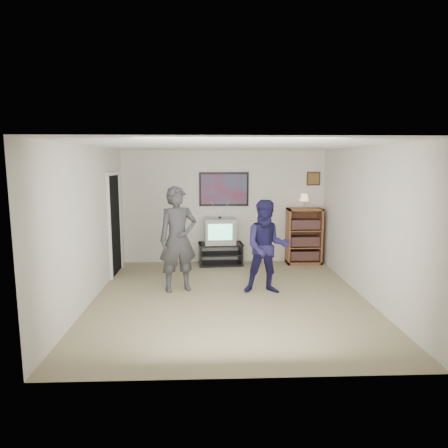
{
  "coord_description": "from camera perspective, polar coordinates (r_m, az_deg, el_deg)",
  "views": [
    {
      "loc": [
        -0.34,
        -6.37,
        2.25
      ],
      "look_at": [
        -0.07,
        0.67,
        1.15
      ],
      "focal_mm": 32.0,
      "sensor_mm": 36.0,
      "label": 1
    }
  ],
  "objects": [
    {
      "name": "crt_television",
      "position": [
        8.74,
        -0.59,
        -0.97
      ],
      "size": [
        0.68,
        0.59,
        0.56
      ],
      "primitive_type": null,
      "rotation": [
        0.0,
        0.0,
        0.05
      ],
      "color": "#969692",
      "rests_on": "media_stand"
    },
    {
      "name": "controller_right",
      "position": [
        7.09,
        5.89,
        -0.77
      ],
      "size": [
        0.06,
        0.12,
        0.03
      ],
      "primitive_type": "cube",
      "rotation": [
        0.0,
        0.0,
        -0.18
      ],
      "color": "white",
      "rests_on": "person_short"
    },
    {
      "name": "person_tall",
      "position": [
        6.98,
        -6.59,
        -2.18
      ],
      "size": [
        0.78,
        0.63,
        1.83
      ],
      "primitive_type": "imported",
      "rotation": [
        0.0,
        0.0,
        0.33
      ],
      "color": "#323134",
      "rests_on": "room_shell"
    },
    {
      "name": "table_lamp",
      "position": [
        8.9,
        11.38,
        3.21
      ],
      "size": [
        0.2,
        0.2,
        0.32
      ],
      "primitive_type": null,
      "color": "beige",
      "rests_on": "bookshelf"
    },
    {
      "name": "person_short",
      "position": [
        6.87,
        6.14,
        -3.28
      ],
      "size": [
        0.81,
        0.64,
        1.62
      ],
      "primitive_type": "imported",
      "rotation": [
        0.0,
        0.0,
        -0.04
      ],
      "color": "#1A163F",
      "rests_on": "room_shell"
    },
    {
      "name": "bookshelf",
      "position": [
        9.06,
        11.34,
        -1.69
      ],
      "size": [
        0.75,
        0.43,
        1.24
      ],
      "primitive_type": null,
      "color": "brown",
      "rests_on": "room_shell"
    },
    {
      "name": "room_shell",
      "position": [
        6.8,
        0.68,
        0.42
      ],
      "size": [
        4.51,
        5.0,
        2.51
      ],
      "color": "#76694B",
      "rests_on": "ground"
    },
    {
      "name": "poster",
      "position": [
        8.88,
        -0.01,
        4.99
      ],
      "size": [
        1.1,
        0.03,
        0.75
      ],
      "primitive_type": "cube",
      "color": "black",
      "rests_on": "room_shell"
    },
    {
      "name": "media_stand",
      "position": [
        8.84,
        -0.5,
        -4.28
      ],
      "size": [
        1.0,
        0.61,
        0.48
      ],
      "rotation": [
        0.0,
        0.0,
        0.08
      ],
      "color": "black",
      "rests_on": "room_shell"
    },
    {
      "name": "small_picture",
      "position": [
        9.17,
        12.66,
        6.34
      ],
      "size": [
        0.3,
        0.03,
        0.3
      ],
      "primitive_type": "cube",
      "color": "black",
      "rests_on": "room_shell"
    },
    {
      "name": "air_vent",
      "position": [
        8.86,
        -3.6,
        6.91
      ],
      "size": [
        0.28,
        0.02,
        0.14
      ],
      "primitive_type": "cube",
      "color": "white",
      "rests_on": "room_shell"
    },
    {
      "name": "doorway",
      "position": [
        8.29,
        -15.4,
        -0.12
      ],
      "size": [
        0.03,
        0.85,
        2.0
      ],
      "primitive_type": "cube",
      "color": "black",
      "rests_on": "room_shell"
    },
    {
      "name": "controller_left",
      "position": [
        7.16,
        -6.77,
        1.16
      ],
      "size": [
        0.08,
        0.13,
        0.04
      ],
      "primitive_type": "cube",
      "rotation": [
        0.0,
        0.0,
        -0.36
      ],
      "color": "white",
      "rests_on": "person_tall"
    }
  ]
}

